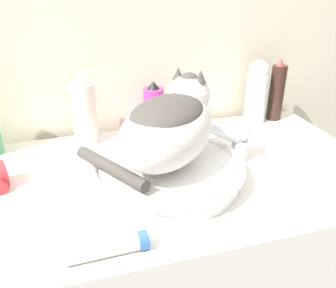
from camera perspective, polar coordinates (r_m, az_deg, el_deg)
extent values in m
cube|color=beige|center=(1.08, -5.98, 20.24)|extent=(8.00, 0.05, 2.40)
cylinder|color=white|center=(0.84, -0.25, -4.57)|extent=(0.34, 0.34, 0.04)
torus|color=white|center=(0.83, -0.25, -3.35)|extent=(0.36, 0.36, 0.02)
ellipsoid|color=silver|center=(0.79, -0.26, 2.00)|extent=(0.33, 0.34, 0.15)
ellipsoid|color=#47423D|center=(0.77, -0.27, 4.78)|extent=(0.26, 0.26, 0.07)
sphere|color=silver|center=(0.87, 3.32, 7.70)|extent=(0.10, 0.10, 0.10)
sphere|color=#47423D|center=(0.86, 3.37, 9.52)|extent=(0.06, 0.06, 0.06)
cone|color=#47423D|center=(0.84, 5.23, 10.73)|extent=(0.03, 0.03, 0.03)
cone|color=#47423D|center=(0.87, 1.63, 11.23)|extent=(0.03, 0.03, 0.03)
cylinder|color=#47423D|center=(0.78, -9.12, -3.80)|extent=(0.13, 0.20, 0.03)
cylinder|color=silver|center=(0.94, 11.41, -0.96)|extent=(0.04, 0.04, 0.05)
cylinder|color=silver|center=(0.88, 8.95, 1.63)|extent=(0.12, 0.05, 0.08)
sphere|color=silver|center=(0.92, 11.70, 1.95)|extent=(0.05, 0.05, 0.05)
cylinder|color=silver|center=(1.02, -13.26, 4.79)|extent=(0.07, 0.07, 0.17)
cylinder|color=white|center=(0.99, -13.85, 10.06)|extent=(0.02, 0.02, 0.02)
cylinder|color=white|center=(0.99, -13.18, 11.18)|extent=(0.04, 0.01, 0.01)
cylinder|color=#331E19|center=(1.21, 17.00, 7.84)|extent=(0.05, 0.05, 0.18)
cone|color=red|center=(1.18, 17.65, 12.42)|extent=(0.03, 0.03, 0.02)
cylinder|color=silver|center=(1.18, 13.91, 7.09)|extent=(0.07, 0.07, 0.15)
sphere|color=white|center=(1.15, 14.42, 11.43)|extent=(0.06, 0.06, 0.06)
cylinder|color=#B2338C|center=(1.06, -2.28, 5.24)|extent=(0.06, 0.06, 0.14)
cone|color=black|center=(1.03, -2.36, 9.44)|extent=(0.04, 0.04, 0.02)
cylinder|color=silver|center=(0.65, -10.50, -16.24)|extent=(0.13, 0.03, 0.03)
cylinder|color=#3866AD|center=(0.66, -4.03, -15.13)|extent=(0.02, 0.04, 0.04)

